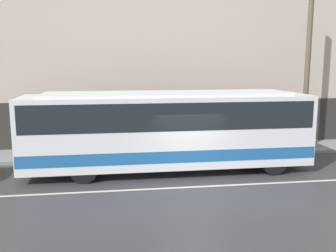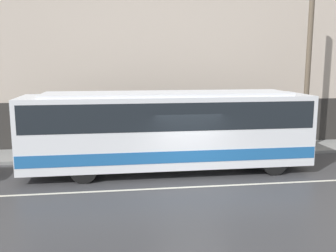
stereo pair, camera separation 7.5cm
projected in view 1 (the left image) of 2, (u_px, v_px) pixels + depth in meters
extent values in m
plane|color=#38383A|center=(194.00, 187.00, 13.35)|extent=(60.00, 60.00, 0.00)
cube|color=gray|center=(171.00, 151.00, 18.45)|extent=(60.00, 2.47, 0.15)
cube|color=#B7A899|center=(167.00, 52.00, 18.99)|extent=(60.00, 0.30, 9.82)
cube|color=#2D2B28|center=(168.00, 124.00, 19.44)|extent=(60.00, 0.06, 2.45)
cube|color=beige|center=(194.00, 187.00, 13.35)|extent=(54.00, 0.14, 0.01)
cube|color=silver|center=(168.00, 129.00, 15.06)|extent=(11.38, 2.55, 2.76)
cube|color=#1E5999|center=(168.00, 149.00, 15.20)|extent=(11.32, 2.57, 0.45)
cube|color=black|center=(168.00, 113.00, 14.95)|extent=(11.04, 2.57, 1.05)
cube|color=orange|center=(301.00, 98.00, 15.67)|extent=(0.12, 1.91, 0.28)
cube|color=silver|center=(168.00, 94.00, 14.82)|extent=(9.67, 2.16, 0.12)
cylinder|color=black|center=(274.00, 162.00, 14.77)|extent=(1.00, 0.28, 1.00)
cylinder|color=black|center=(253.00, 150.00, 16.94)|extent=(1.00, 0.28, 1.00)
cylinder|color=black|center=(84.00, 170.00, 13.71)|extent=(1.00, 0.28, 1.00)
cylinder|color=black|center=(88.00, 155.00, 15.88)|extent=(1.00, 0.28, 1.00)
cylinder|color=brown|center=(307.00, 72.00, 18.26)|extent=(0.25, 0.25, 7.61)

